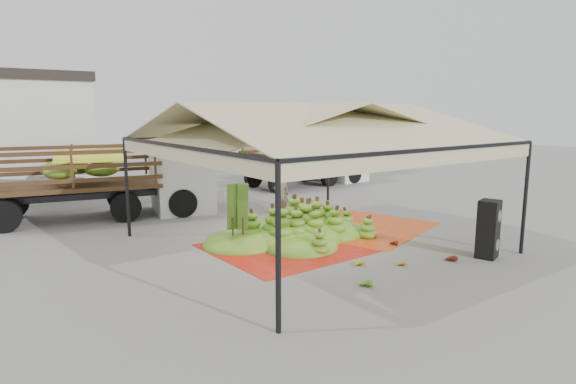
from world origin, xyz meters
TOP-DOWN VIEW (x-y plane):
  - ground at (0.00, 0.00)m, footprint 90.00×90.00m
  - canopy_tent at (0.00, 0.00)m, footprint 8.10×8.10m
  - building_tan at (10.00, 13.00)m, footprint 6.30×5.30m
  - tarp_left at (-0.87, 0.14)m, footprint 4.04×3.86m
  - tarp_right at (2.49, 0.94)m, footprint 5.42×5.56m
  - banana_heap at (-0.14, 0.80)m, footprint 5.99×5.17m
  - hand_yellow_a at (0.49, -2.87)m, footprint 0.45×0.40m
  - hand_yellow_b at (-0.36, -2.26)m, footprint 0.53×0.51m
  - hand_red_a at (1.72, -1.48)m, footprint 0.49×0.43m
  - hand_red_b at (1.78, -3.36)m, footprint 0.48×0.40m
  - hand_green at (-1.27, -3.38)m, footprint 0.50×0.41m
  - hanging_bunches at (-0.84, 1.13)m, footprint 4.74×0.24m
  - speaker_stack at (2.89, -3.67)m, footprint 0.67×0.62m
  - banana_leaves at (-1.91, 0.94)m, footprint 0.96×1.36m
  - vendor at (1.47, 3.66)m, footprint 0.66×0.54m
  - truck_left at (-3.51, 7.18)m, footprint 8.05×4.22m
  - truck_right at (7.06, 8.83)m, footprint 6.89×2.57m

SIDE VIEW (x-z plane):
  - ground at x=0.00m, z-range 0.00..0.00m
  - banana_leaves at x=-1.91m, z-range -1.85..1.85m
  - tarp_left at x=-0.87m, z-range 0.00..0.01m
  - tarp_right at x=2.49m, z-range 0.00..0.01m
  - hand_yellow_a at x=0.49m, z-range 0.00..0.17m
  - hand_yellow_b at x=-0.36m, z-range 0.00..0.19m
  - hand_red_a at x=1.72m, z-range 0.00..0.19m
  - hand_red_b at x=1.78m, z-range 0.00..0.21m
  - hand_green at x=-1.27m, z-range 0.00..0.23m
  - banana_heap at x=-0.14m, z-range 0.00..1.16m
  - speaker_stack at x=2.89m, z-range 0.00..1.53m
  - vendor at x=1.47m, z-range 0.00..1.56m
  - truck_right at x=7.06m, z-range 0.27..2.62m
  - truck_left at x=-3.51m, z-range 0.31..2.94m
  - building_tan at x=10.00m, z-range 0.02..4.12m
  - hanging_bunches at x=-0.84m, z-range 2.52..2.72m
  - canopy_tent at x=0.00m, z-range 1.30..5.30m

